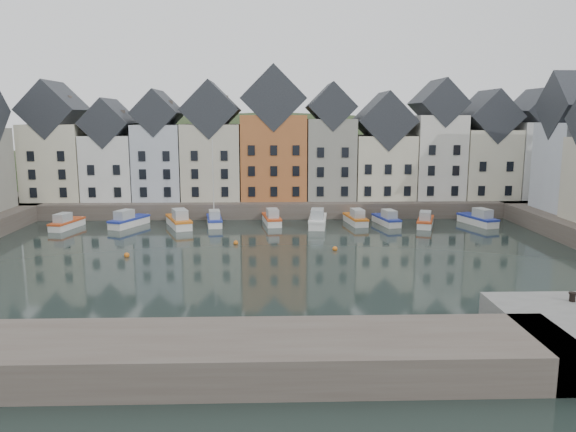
{
  "coord_description": "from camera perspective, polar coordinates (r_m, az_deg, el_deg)",
  "views": [
    {
      "loc": [
        -0.33,
        -49.03,
        13.0
      ],
      "look_at": [
        1.37,
        6.0,
        3.3
      ],
      "focal_mm": 35.0,
      "sensor_mm": 36.0,
      "label": 1
    }
  ],
  "objects": [
    {
      "name": "boat_f",
      "position": [
        67.74,
        3.02,
        -0.46
      ],
      "size": [
        2.76,
        6.6,
        2.46
      ],
      "rotation": [
        0.0,
        0.0,
        -0.12
      ],
      "color": "silver",
      "rests_on": "ground"
    },
    {
      "name": "boat_d",
      "position": [
        69.07,
        -7.49,
        -0.36
      ],
      "size": [
        2.49,
        5.73,
        10.6
      ],
      "rotation": [
        0.0,
        0.0,
        0.14
      ],
      "color": "silver",
      "rests_on": "ground"
    },
    {
      "name": "mooring_bollard",
      "position": [
        38.38,
        26.93,
        -7.3
      ],
      "size": [
        0.48,
        0.48,
        0.56
      ],
      "color": "black",
      "rests_on": "near_quay"
    },
    {
      "name": "far_terrace",
      "position": [
        77.22,
        0.87,
        6.93
      ],
      "size": [
        72.37,
        8.16,
        17.78
      ],
      "color": "beige",
      "rests_on": "far_quay"
    },
    {
      "name": "boat_c",
      "position": [
        68.48,
        -11.01,
        -0.5
      ],
      "size": [
        4.15,
        6.82,
        2.5
      ],
      "rotation": [
        0.0,
        0.0,
        0.35
      ],
      "color": "silver",
      "rests_on": "ground"
    },
    {
      "name": "boat_j",
      "position": [
        72.55,
        18.78,
        -0.32
      ],
      "size": [
        3.54,
        6.29,
        2.31
      ],
      "rotation": [
        0.0,
        0.0,
        0.3
      ],
      "color": "silver",
      "rests_on": "ground"
    },
    {
      "name": "near_wall",
      "position": [
        31.11,
        -20.29,
        -13.35
      ],
      "size": [
        50.0,
        6.0,
        2.0
      ],
      "primitive_type": "cube",
      "color": "#4A4139",
      "rests_on": "ground"
    },
    {
      "name": "boat_a",
      "position": [
        71.36,
        -21.6,
        -0.7
      ],
      "size": [
        2.82,
        5.76,
        2.12
      ],
      "rotation": [
        0.0,
        0.0,
        -0.21
      ],
      "color": "silver",
      "rests_on": "ground"
    },
    {
      "name": "ground",
      "position": [
        50.72,
        -1.34,
        -4.86
      ],
      "size": [
        260.0,
        260.0,
        0.0
      ],
      "primitive_type": "plane",
      "color": "black",
      "rests_on": "ground"
    },
    {
      "name": "boat_g",
      "position": [
        69.73,
        6.9,
        -0.29
      ],
      "size": [
        2.53,
        5.84,
        2.17
      ],
      "rotation": [
        0.0,
        0.0,
        0.14
      ],
      "color": "silver",
      "rests_on": "ground"
    },
    {
      "name": "hillside",
      "position": [
        109.5,
        -1.52,
        -6.44
      ],
      "size": [
        153.6,
        70.4,
        64.0
      ],
      "color": "#27341A",
      "rests_on": "ground"
    },
    {
      "name": "boat_e",
      "position": [
        69.18,
        -1.65,
        -0.29
      ],
      "size": [
        2.53,
        5.93,
        2.21
      ],
      "rotation": [
        0.0,
        0.0,
        0.13
      ],
      "color": "silver",
      "rests_on": "ground"
    },
    {
      "name": "boat_i",
      "position": [
        69.7,
        13.78,
        -0.52
      ],
      "size": [
        3.42,
        5.8,
        2.13
      ],
      "rotation": [
        0.0,
        0.0,
        -0.33
      ],
      "color": "silver",
      "rests_on": "ground"
    },
    {
      "name": "boat_b",
      "position": [
        70.36,
        -15.92,
        -0.48
      ],
      "size": [
        4.11,
        6.22,
        2.3
      ],
      "rotation": [
        0.0,
        0.0,
        -0.41
      ],
      "color": "silver",
      "rests_on": "ground"
    },
    {
      "name": "boat_h",
      "position": [
        69.84,
        10.01,
        -0.36
      ],
      "size": [
        2.79,
        5.76,
        2.12
      ],
      "rotation": [
        0.0,
        0.0,
        0.2
      ],
      "color": "silver",
      "rests_on": "ground"
    },
    {
      "name": "mooring_buoys",
      "position": [
        55.98,
        -5.49,
        -3.33
      ],
      "size": [
        20.5,
        5.5,
        0.5
      ],
      "color": "orange",
      "rests_on": "ground"
    },
    {
      "name": "far_quay",
      "position": [
        79.93,
        -1.51,
        1.35
      ],
      "size": [
        90.0,
        16.0,
        2.0
      ],
      "primitive_type": "cube",
      "color": "#4A4139",
      "rests_on": "ground"
    }
  ]
}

